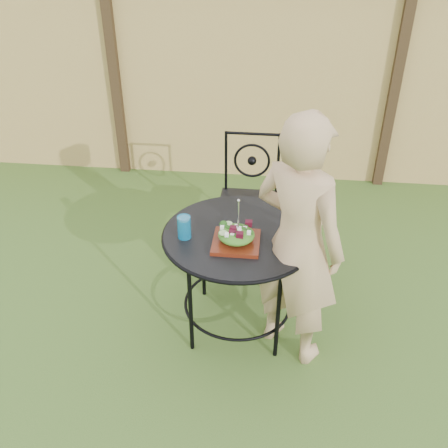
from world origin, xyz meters
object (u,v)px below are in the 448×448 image
(diner, at_px, (298,244))
(salad_plate, at_px, (236,242))
(patio_chair, at_px, (250,195))
(patio_table, at_px, (238,252))

(diner, bearing_deg, salad_plate, 28.01)
(patio_chair, bearing_deg, salad_plate, -91.14)
(patio_table, relative_size, patio_chair, 0.97)
(patio_table, bearing_deg, salad_plate, -92.70)
(patio_chair, bearing_deg, diner, -71.94)
(patio_chair, distance_m, salad_plate, 0.99)
(patio_table, distance_m, patio_chair, 0.86)
(patio_table, xyz_separation_m, patio_chair, (0.01, 0.85, -0.08))
(salad_plate, bearing_deg, diner, -7.04)
(patio_chair, height_order, salad_plate, patio_chair)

